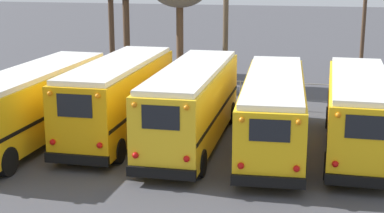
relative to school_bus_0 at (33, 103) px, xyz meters
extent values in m
plane|color=#424247|center=(6.69, 0.41, -1.70)|extent=(160.00, 160.00, 0.00)
cube|color=yellow|center=(0.00, 0.02, -0.07)|extent=(2.90, 10.79, 2.52)
cube|color=white|center=(0.00, 0.02, 1.29)|extent=(2.68, 10.35, 0.20)
cube|color=black|center=(-1.24, 0.07, -0.25)|extent=(0.46, 10.47, 0.14)
cube|color=black|center=(1.24, -0.03, -0.25)|extent=(0.46, 10.47, 0.14)
cylinder|color=black|center=(-0.97, 4.11, -1.16)|extent=(0.32, 1.08, 1.07)
cylinder|color=black|center=(1.31, 4.01, -1.16)|extent=(0.32, 1.08, 1.07)
cylinder|color=black|center=(0.98, -4.07, -1.16)|extent=(0.32, 1.08, 1.07)
cube|color=#E5A00C|center=(3.34, 1.43, 0.04)|extent=(2.54, 9.39, 2.80)
cube|color=white|center=(3.34, 1.43, 1.54)|extent=(2.34, 9.01, 0.20)
cube|color=black|center=(3.28, -3.28, -1.18)|extent=(2.46, 0.23, 0.36)
cube|color=black|center=(3.28, -3.26, 0.81)|extent=(1.33, 0.05, 0.84)
sphere|color=red|center=(2.37, -3.28, -0.59)|extent=(0.22, 0.22, 0.22)
sphere|color=orange|center=(2.37, -3.28, 1.22)|extent=(0.18, 0.18, 0.18)
sphere|color=red|center=(4.18, -3.31, -0.59)|extent=(0.22, 0.22, 0.22)
sphere|color=orange|center=(4.18, -3.31, 1.22)|extent=(0.18, 0.18, 0.18)
cube|color=black|center=(2.12, 1.45, -0.17)|extent=(0.15, 9.17, 0.14)
cube|color=black|center=(4.56, 1.42, -0.17)|extent=(0.15, 9.17, 0.14)
cylinder|color=black|center=(2.26, 4.82, -1.21)|extent=(0.29, 0.97, 0.97)
cylinder|color=black|center=(4.51, 4.79, -1.21)|extent=(0.29, 0.97, 0.97)
cylinder|color=black|center=(2.17, -1.93, -1.21)|extent=(0.29, 0.97, 0.97)
cylinder|color=black|center=(4.42, -1.96, -1.21)|extent=(0.29, 0.97, 0.97)
cube|color=yellow|center=(6.69, 0.89, 0.02)|extent=(2.45, 9.92, 2.73)
cube|color=white|center=(6.69, 0.89, 1.49)|extent=(2.25, 9.52, 0.20)
cube|color=black|center=(6.65, -4.10, -1.16)|extent=(2.42, 0.22, 0.36)
cube|color=black|center=(6.65, -4.07, 0.77)|extent=(1.30, 0.04, 0.82)
sphere|color=red|center=(5.76, -4.10, -0.59)|extent=(0.22, 0.22, 0.22)
sphere|color=orange|center=(5.76, -4.10, 1.17)|extent=(0.18, 0.18, 0.18)
sphere|color=red|center=(7.53, -4.11, -0.59)|extent=(0.22, 0.22, 0.22)
sphere|color=orange|center=(7.53, -4.11, 1.17)|extent=(0.18, 0.18, 0.18)
cube|color=black|center=(5.49, 0.90, -0.18)|extent=(0.10, 9.70, 0.14)
cube|color=black|center=(7.88, 0.88, -0.18)|extent=(0.10, 9.70, 0.14)
cylinder|color=black|center=(5.61, 4.55, -1.19)|extent=(0.29, 1.01, 1.01)
cylinder|color=black|center=(7.82, 4.53, -1.19)|extent=(0.29, 1.01, 1.01)
cylinder|color=black|center=(5.55, -2.75, -1.19)|extent=(0.29, 1.01, 1.01)
cylinder|color=black|center=(7.76, -2.76, -1.19)|extent=(0.29, 1.01, 1.01)
cube|color=yellow|center=(10.03, 1.09, -0.11)|extent=(2.83, 10.60, 2.44)
cube|color=white|center=(10.03, 1.09, 1.21)|extent=(2.62, 10.17, 0.20)
cube|color=black|center=(10.26, -4.19, -1.15)|extent=(2.43, 0.30, 0.36)
cube|color=black|center=(10.25, -4.17, 0.56)|extent=(1.31, 0.09, 0.73)
sphere|color=red|center=(9.36, -4.24, -0.66)|extent=(0.22, 0.22, 0.22)
sphere|color=orange|center=(9.36, -4.24, 0.89)|extent=(0.18, 0.18, 0.18)
sphere|color=red|center=(11.15, -4.17, -0.66)|extent=(0.22, 0.22, 0.22)
sphere|color=orange|center=(11.15, -4.17, 0.89)|extent=(0.18, 0.18, 0.18)
cube|color=black|center=(8.83, 1.04, -0.29)|extent=(0.47, 10.29, 0.14)
cube|color=black|center=(11.23, 1.15, -0.29)|extent=(0.47, 10.29, 0.14)
cylinder|color=black|center=(8.75, 4.99, -1.17)|extent=(0.33, 1.07, 1.06)
cylinder|color=black|center=(10.97, 5.09, -1.17)|extent=(0.33, 1.07, 1.06)
cylinder|color=black|center=(9.09, -2.90, -1.17)|extent=(0.33, 1.07, 1.06)
cylinder|color=black|center=(11.31, -2.81, -1.17)|extent=(0.33, 1.07, 1.06)
cube|color=yellow|center=(13.37, 1.17, -0.05)|extent=(2.58, 9.37, 2.58)
cube|color=white|center=(13.37, 1.17, 1.34)|extent=(2.38, 9.00, 0.20)
cube|color=black|center=(13.25, -3.53, -1.16)|extent=(2.39, 0.26, 0.36)
cube|color=black|center=(13.25, -3.50, 0.66)|extent=(1.29, 0.06, 0.78)
sphere|color=red|center=(12.37, -3.52, -0.63)|extent=(0.22, 0.22, 0.22)
sphere|color=orange|center=(12.37, -3.52, 1.02)|extent=(0.18, 0.18, 0.18)
cube|color=black|center=(12.19, 1.20, -0.24)|extent=(0.26, 9.13, 0.14)
cylinder|color=black|center=(12.37, 4.55, -1.19)|extent=(0.31, 1.02, 1.01)
cylinder|color=black|center=(14.55, 4.50, -1.19)|extent=(0.31, 1.02, 1.01)
cylinder|color=black|center=(12.19, -2.16, -1.19)|extent=(0.31, 1.02, 1.01)
cylinder|color=brown|center=(6.64, 10.54, 2.77)|extent=(0.30, 0.30, 8.94)
cylinder|color=brown|center=(3.45, 12.98, 0.85)|extent=(0.44, 0.44, 5.10)
cylinder|color=#473323|center=(14.63, 17.11, 1.66)|extent=(0.25, 0.25, 6.72)
cylinder|color=#473323|center=(0.25, 12.27, 1.06)|extent=(0.40, 0.40, 5.52)
cylinder|color=#473323|center=(-2.15, 16.38, 1.11)|extent=(0.37, 0.37, 5.61)
cylinder|color=#939399|center=(-4.00, 7.70, -1.00)|extent=(0.06, 0.06, 1.40)
cylinder|color=#939399|center=(-1.62, 7.70, -1.00)|extent=(0.06, 0.06, 1.40)
cylinder|color=#939399|center=(0.75, 7.70, -1.00)|extent=(0.06, 0.06, 1.40)
cylinder|color=#939399|center=(3.12, 7.70, -1.00)|extent=(0.06, 0.06, 1.40)
cylinder|color=#939399|center=(5.50, 7.70, -1.00)|extent=(0.06, 0.06, 1.40)
cylinder|color=#939399|center=(7.87, 7.70, -1.00)|extent=(0.06, 0.06, 1.40)
cylinder|color=#939399|center=(10.25, 7.70, -1.00)|extent=(0.06, 0.06, 1.40)
cylinder|color=#939399|center=(12.62, 7.70, -1.00)|extent=(0.06, 0.06, 1.40)
cylinder|color=#939399|center=(15.00, 7.70, -1.00)|extent=(0.06, 0.06, 1.40)
cylinder|color=#939399|center=(6.69, 7.70, -0.30)|extent=(21.37, 0.04, 0.04)
camera|label=1|loc=(11.44, -22.23, 5.82)|focal=55.00mm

